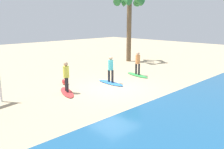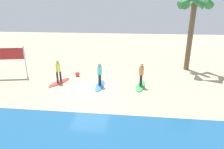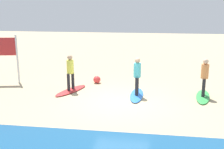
% 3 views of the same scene
% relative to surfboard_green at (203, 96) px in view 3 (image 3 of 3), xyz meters
% --- Properties ---
extents(ground_plane, '(60.00, 60.00, 0.00)m').
position_rel_surfboard_green_xyz_m(ground_plane, '(3.48, 1.06, -0.04)').
color(ground_plane, tan).
extents(surfboard_green, '(0.92, 2.17, 0.09)m').
position_rel_surfboard_green_xyz_m(surfboard_green, '(0.00, 0.00, 0.00)').
color(surfboard_green, green).
rests_on(surfboard_green, ground).
extents(surfer_green, '(0.32, 0.45, 1.64)m').
position_rel_surfboard_green_xyz_m(surfer_green, '(0.00, 0.00, 0.99)').
color(surfer_green, '#232328').
rests_on(surfer_green, surfboard_green).
extents(surfboard_blue, '(0.60, 2.11, 0.09)m').
position_rel_surfboard_green_xyz_m(surfboard_blue, '(2.88, 0.21, 0.00)').
color(surfboard_blue, blue).
rests_on(surfboard_blue, ground).
extents(surfer_blue, '(0.32, 0.46, 1.64)m').
position_rel_surfboard_green_xyz_m(surfer_blue, '(2.88, 0.21, 0.99)').
color(surfer_blue, '#232328').
rests_on(surfer_blue, surfboard_blue).
extents(surfboard_red, '(1.32, 2.16, 0.09)m').
position_rel_surfboard_green_xyz_m(surfboard_red, '(5.96, -0.06, 0.00)').
color(surfboard_red, red).
rests_on(surfboard_red, ground).
extents(surfer_red, '(0.32, 0.44, 1.64)m').
position_rel_surfboard_green_xyz_m(surfer_red, '(5.96, -0.06, 0.99)').
color(surfer_red, '#232328').
rests_on(surfer_red, surfboard_red).
extents(beach_ball, '(0.38, 0.38, 0.38)m').
position_rel_surfboard_green_xyz_m(beach_ball, '(5.04, -1.63, 0.14)').
color(beach_ball, '#E53838').
rests_on(beach_ball, ground).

